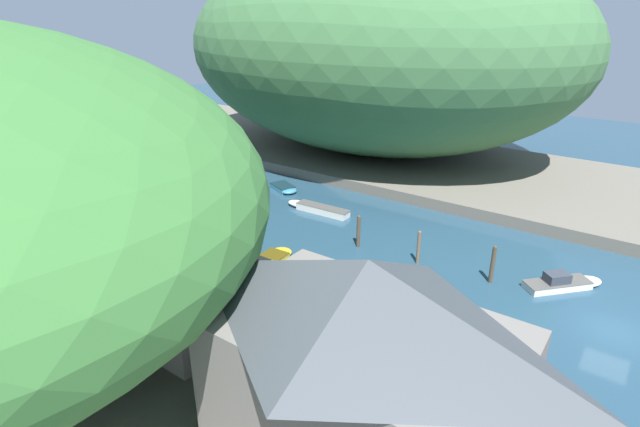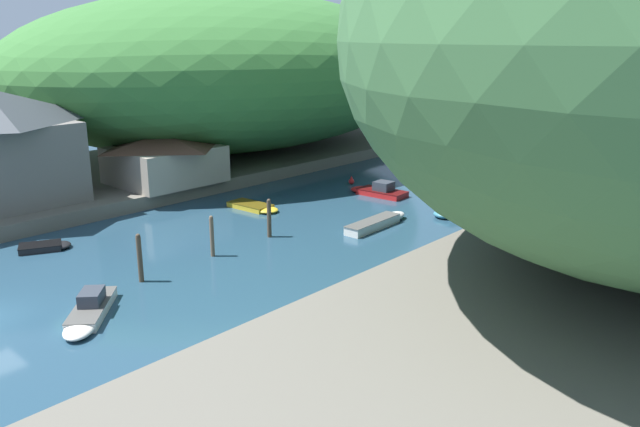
{
  "view_description": "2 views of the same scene",
  "coord_description": "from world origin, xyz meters",
  "px_view_note": "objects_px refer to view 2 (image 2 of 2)",
  "views": [
    {
      "loc": [
        -29.74,
        -0.01,
        17.63
      ],
      "look_at": [
        1.52,
        22.21,
        1.55
      ],
      "focal_mm": 28.0,
      "sensor_mm": 36.0,
      "label": 1
    },
    {
      "loc": [
        30.43,
        -9.41,
        13.18
      ],
      "look_at": [
        1.17,
        22.64,
        0.75
      ],
      "focal_mm": 35.0,
      "sensor_mm": 36.0,
      "label": 2
    }
  ],
  "objects_px": {
    "boathouse_shed": "(164,157)",
    "boat_small_dinghy": "(378,191)",
    "boat_near_quay": "(47,247)",
    "boat_white_cruiser": "(569,165)",
    "boat_mid_channel": "(255,207)",
    "boat_far_upstream": "(453,213)",
    "boat_cabin_cruiser": "(379,222)",
    "boat_navy_launch": "(89,311)",
    "channel_buoy_near": "(351,181)",
    "person_on_quay": "(79,189)",
    "boat_far_right_bank": "(465,155)"
  },
  "relations": [
    {
      "from": "boathouse_shed",
      "to": "boat_small_dinghy",
      "type": "height_order",
      "value": "boathouse_shed"
    },
    {
      "from": "boathouse_shed",
      "to": "boat_near_quay",
      "type": "xyz_separation_m",
      "value": [
        6.57,
        -13.54,
        -3.08
      ]
    },
    {
      "from": "boat_white_cruiser",
      "to": "boat_small_dinghy",
      "type": "bearing_deg",
      "value": 80.32
    },
    {
      "from": "boat_mid_channel",
      "to": "boat_far_upstream",
      "type": "distance_m",
      "value": 15.23
    },
    {
      "from": "boat_cabin_cruiser",
      "to": "boat_small_dinghy",
      "type": "bearing_deg",
      "value": 125.79
    },
    {
      "from": "boat_white_cruiser",
      "to": "boat_cabin_cruiser",
      "type": "height_order",
      "value": "boat_white_cruiser"
    },
    {
      "from": "boat_white_cruiser",
      "to": "boat_near_quay",
      "type": "xyz_separation_m",
      "value": [
        -14.66,
        -47.9,
        -0.11
      ]
    },
    {
      "from": "boathouse_shed",
      "to": "boat_cabin_cruiser",
      "type": "distance_m",
      "value": 20.0
    },
    {
      "from": "boat_navy_launch",
      "to": "channel_buoy_near",
      "type": "distance_m",
      "value": 31.52
    },
    {
      "from": "boat_cabin_cruiser",
      "to": "person_on_quay",
      "type": "relative_size",
      "value": 3.85
    },
    {
      "from": "boathouse_shed",
      "to": "person_on_quay",
      "type": "bearing_deg",
      "value": -84.77
    },
    {
      "from": "boat_far_right_bank",
      "to": "boat_far_upstream",
      "type": "bearing_deg",
      "value": -82.63
    },
    {
      "from": "boat_navy_launch",
      "to": "boat_far_right_bank",
      "type": "height_order",
      "value": "boat_far_right_bank"
    },
    {
      "from": "boathouse_shed",
      "to": "boat_near_quay",
      "type": "height_order",
      "value": "boathouse_shed"
    },
    {
      "from": "person_on_quay",
      "to": "boat_white_cruiser",
      "type": "bearing_deg",
      "value": -36.76
    },
    {
      "from": "boat_far_upstream",
      "to": "boat_navy_launch",
      "type": "bearing_deg",
      "value": 104.03
    },
    {
      "from": "person_on_quay",
      "to": "boat_navy_launch",
      "type": "bearing_deg",
      "value": -127.45
    },
    {
      "from": "boat_far_right_bank",
      "to": "boat_white_cruiser",
      "type": "bearing_deg",
      "value": -6.5
    },
    {
      "from": "boat_far_right_bank",
      "to": "boat_far_upstream",
      "type": "distance_m",
      "value": 23.9
    },
    {
      "from": "boat_mid_channel",
      "to": "person_on_quay",
      "type": "height_order",
      "value": "person_on_quay"
    },
    {
      "from": "boat_white_cruiser",
      "to": "boat_far_right_bank",
      "type": "distance_m",
      "value": 10.84
    },
    {
      "from": "channel_buoy_near",
      "to": "boat_mid_channel",
      "type": "bearing_deg",
      "value": -90.34
    },
    {
      "from": "boathouse_shed",
      "to": "boat_navy_launch",
      "type": "height_order",
      "value": "boathouse_shed"
    },
    {
      "from": "boat_white_cruiser",
      "to": "boat_near_quay",
      "type": "bearing_deg",
      "value": 82.34
    },
    {
      "from": "boat_navy_launch",
      "to": "boat_cabin_cruiser",
      "type": "bearing_deg",
      "value": -140.52
    },
    {
      "from": "boat_white_cruiser",
      "to": "boat_cabin_cruiser",
      "type": "relative_size",
      "value": 0.77
    },
    {
      "from": "boat_navy_launch",
      "to": "boat_near_quay",
      "type": "height_order",
      "value": "boat_navy_launch"
    },
    {
      "from": "boat_far_right_bank",
      "to": "boat_cabin_cruiser",
      "type": "distance_m",
      "value": 28.22
    },
    {
      "from": "boat_white_cruiser",
      "to": "boat_cabin_cruiser",
      "type": "distance_m",
      "value": 29.56
    },
    {
      "from": "boat_mid_channel",
      "to": "boat_navy_launch",
      "type": "xyz_separation_m",
      "value": [
        8.71,
        -18.56,
        0.15
      ]
    },
    {
      "from": "boat_mid_channel",
      "to": "person_on_quay",
      "type": "xyz_separation_m",
      "value": [
        -8.55,
        -9.98,
        1.87
      ]
    },
    {
      "from": "boat_far_right_bank",
      "to": "boat_far_upstream",
      "type": "xyz_separation_m",
      "value": [
        11.06,
        -21.18,
        -0.15
      ]
    },
    {
      "from": "boat_small_dinghy",
      "to": "boat_near_quay",
      "type": "relative_size",
      "value": 1.53
    },
    {
      "from": "boat_small_dinghy",
      "to": "boat_far_right_bank",
      "type": "height_order",
      "value": "boat_far_right_bank"
    },
    {
      "from": "boat_navy_launch",
      "to": "boat_small_dinghy",
      "type": "bearing_deg",
      "value": -128.6
    },
    {
      "from": "boat_small_dinghy",
      "to": "boat_white_cruiser",
      "type": "bearing_deg",
      "value": -22.93
    },
    {
      "from": "boat_far_upstream",
      "to": "boat_far_right_bank",
      "type": "bearing_deg",
      "value": -40.57
    },
    {
      "from": "boat_small_dinghy",
      "to": "boat_navy_launch",
      "type": "distance_m",
      "value": 29.11
    },
    {
      "from": "boathouse_shed",
      "to": "boat_far_right_bank",
      "type": "relative_size",
      "value": 1.5
    },
    {
      "from": "boathouse_shed",
      "to": "boat_mid_channel",
      "type": "bearing_deg",
      "value": 11.31
    },
    {
      "from": "boat_mid_channel",
      "to": "boat_small_dinghy",
      "type": "xyz_separation_m",
      "value": [
        4.25,
        10.21,
        0.17
      ]
    },
    {
      "from": "person_on_quay",
      "to": "boat_small_dinghy",
      "type": "bearing_deg",
      "value": -43.38
    },
    {
      "from": "boathouse_shed",
      "to": "boat_navy_launch",
      "type": "bearing_deg",
      "value": -42.86
    },
    {
      "from": "boat_near_quay",
      "to": "boat_cabin_cruiser",
      "type": "bearing_deg",
      "value": 82.06
    },
    {
      "from": "boat_near_quay",
      "to": "channel_buoy_near",
      "type": "height_order",
      "value": "channel_buoy_near"
    },
    {
      "from": "boat_small_dinghy",
      "to": "boat_white_cruiser",
      "type": "height_order",
      "value": "boat_small_dinghy"
    },
    {
      "from": "boat_white_cruiser",
      "to": "channel_buoy_near",
      "type": "relative_size",
      "value": 6.39
    },
    {
      "from": "boat_mid_channel",
      "to": "boat_near_quay",
      "type": "relative_size",
      "value": 1.35
    },
    {
      "from": "boathouse_shed",
      "to": "boat_mid_channel",
      "type": "distance_m",
      "value": 9.97
    },
    {
      "from": "boat_mid_channel",
      "to": "boat_white_cruiser",
      "type": "relative_size",
      "value": 0.93
    }
  ]
}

